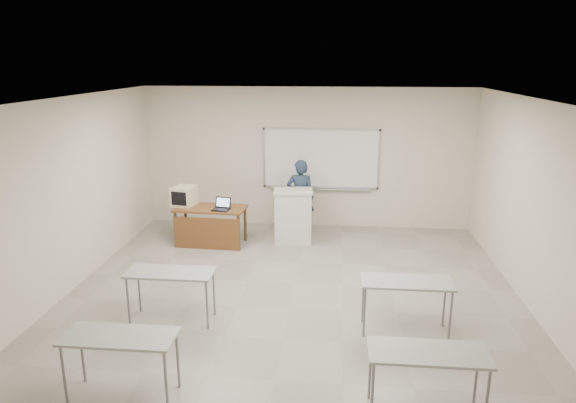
# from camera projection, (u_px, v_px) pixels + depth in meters

# --- Properties ---
(floor) EXTENTS (7.00, 8.00, 0.01)m
(floor) POSITION_uv_depth(u_px,v_px,m) (289.00, 308.00, 7.56)
(floor) COLOR gray
(floor) RESTS_ON ground
(whiteboard) EXTENTS (2.48, 0.10, 1.31)m
(whiteboard) POSITION_uv_depth(u_px,v_px,m) (321.00, 160.00, 10.95)
(whiteboard) COLOR white
(whiteboard) RESTS_ON floor
(student_desks) EXTENTS (4.40, 2.20, 0.73)m
(student_desks) POSITION_uv_depth(u_px,v_px,m) (279.00, 310.00, 6.09)
(student_desks) COLOR #9D9C97
(student_desks) RESTS_ON floor
(instructor_desk) EXTENTS (1.37, 0.68, 0.75)m
(instructor_desk) POSITION_uv_depth(u_px,v_px,m) (209.00, 220.00, 9.98)
(instructor_desk) COLOR brown
(instructor_desk) RESTS_ON floor
(podium) EXTENTS (0.76, 0.55, 1.07)m
(podium) POSITION_uv_depth(u_px,v_px,m) (293.00, 216.00, 10.21)
(podium) COLOR #B6B4AE
(podium) RESTS_ON floor
(crt_monitor) EXTENTS (0.41, 0.46, 0.39)m
(crt_monitor) POSITION_uv_depth(u_px,v_px,m) (184.00, 196.00, 10.15)
(crt_monitor) COLOR beige
(crt_monitor) RESTS_ON instructor_desk
(laptop) EXTENTS (0.31, 0.28, 0.23)m
(laptop) POSITION_uv_depth(u_px,v_px,m) (221.00, 207.00, 9.87)
(laptop) COLOR black
(laptop) RESTS_ON instructor_desk
(mouse) EXTENTS (0.12, 0.09, 0.04)m
(mouse) POSITION_uv_depth(u_px,v_px,m) (221.00, 206.00, 10.05)
(mouse) COLOR #9EA0A4
(mouse) RESTS_ON instructor_desk
(keyboard) EXTENTS (0.50, 0.26, 0.03)m
(keyboard) POSITION_uv_depth(u_px,v_px,m) (300.00, 191.00, 9.93)
(keyboard) COLOR beige
(keyboard) RESTS_ON podium
(presenter) EXTENTS (0.58, 0.39, 1.58)m
(presenter) POSITION_uv_depth(u_px,v_px,m) (300.00, 197.00, 10.62)
(presenter) COLOR black
(presenter) RESTS_ON floor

